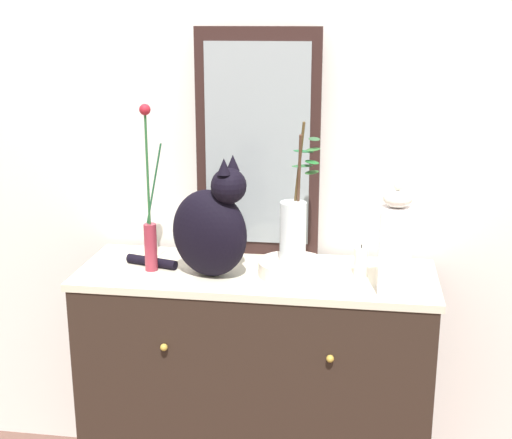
{
  "coord_description": "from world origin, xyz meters",
  "views": [
    {
      "loc": [
        0.33,
        -2.2,
        1.68
      ],
      "look_at": [
        0.0,
        0.0,
        1.04
      ],
      "focal_mm": 49.99,
      "sensor_mm": 36.0,
      "label": 1
    }
  ],
  "objects": [
    {
      "name": "jar_lidded_porcelain",
      "position": [
        0.44,
        -0.11,
        1.02
      ],
      "size": [
        0.1,
        0.1,
        0.34
      ],
      "color": "white",
      "rests_on": "sideboard"
    },
    {
      "name": "cat_sitting",
      "position": [
        -0.14,
        -0.06,
        1.03
      ],
      "size": [
        0.45,
        0.22,
        0.4
      ],
      "color": "black",
      "rests_on": "sideboard"
    },
    {
      "name": "mirror_leaning",
      "position": [
        -0.02,
        0.19,
        1.26
      ],
      "size": [
        0.43,
        0.03,
        0.79
      ],
      "color": "black",
      "rests_on": "sideboard"
    },
    {
      "name": "vase_slim_green",
      "position": [
        -0.35,
        -0.04,
        1.02
      ],
      "size": [
        0.07,
        0.04,
        0.55
      ],
      "color": "maroon",
      "rests_on": "sideboard"
    },
    {
      "name": "sideboard",
      "position": [
        0.0,
        -0.0,
        0.43
      ],
      "size": [
        1.19,
        0.44,
        0.86
      ],
      "color": "black",
      "rests_on": "ground_plane"
    },
    {
      "name": "vase_glass_clear",
      "position": [
        0.13,
        -0.01,
        1.03
      ],
      "size": [
        0.13,
        0.11,
        0.46
      ],
      "color": "silver",
      "rests_on": "bowl_porcelain"
    },
    {
      "name": "bowl_porcelain",
      "position": [
        0.12,
        -0.01,
        0.89
      ],
      "size": [
        0.22,
        0.22,
        0.05
      ],
      "primitive_type": "cylinder",
      "color": "silver",
      "rests_on": "sideboard"
    },
    {
      "name": "wall_back",
      "position": [
        0.0,
        0.29,
        1.3
      ],
      "size": [
        4.4,
        0.08,
        2.6
      ],
      "primitive_type": "cube",
      "color": "silver",
      "rests_on": "ground_plane"
    },
    {
      "name": "candle_pillar",
      "position": [
        0.34,
        0.02,
        0.91
      ],
      "size": [
        0.04,
        0.04,
        0.11
      ],
      "color": "silver",
      "rests_on": "sideboard"
    }
  ]
}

